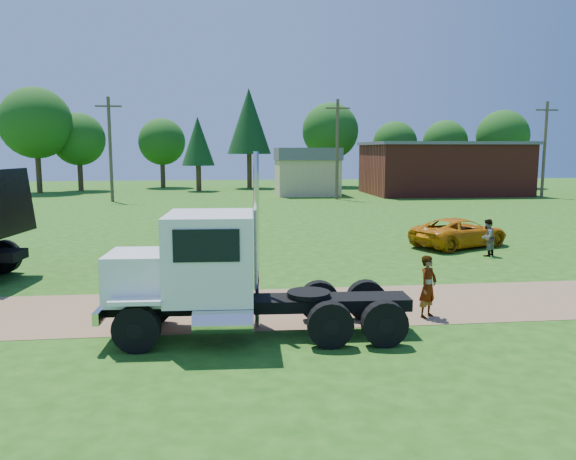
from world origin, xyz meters
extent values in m
plane|color=#1F4A10|center=(0.00, 0.00, 0.00)|extent=(140.00, 140.00, 0.00)
cube|color=brown|center=(0.00, 0.00, 0.01)|extent=(120.00, 4.20, 0.01)
cube|color=black|center=(-3.50, -2.29, 0.77)|extent=(7.26, 1.27, 0.29)
cylinder|color=black|center=(-6.34, -3.18, 0.53)|extent=(1.07, 0.39, 1.06)
cylinder|color=black|center=(-6.34, -3.18, 0.53)|extent=(0.39, 0.37, 0.37)
cylinder|color=black|center=(-6.24, -1.12, 0.53)|extent=(1.07, 0.39, 1.06)
cylinder|color=black|center=(-6.24, -1.12, 0.53)|extent=(0.39, 0.37, 0.37)
cylinder|color=black|center=(-2.01, -3.40, 0.53)|extent=(1.07, 0.39, 1.06)
cylinder|color=black|center=(-2.01, -3.40, 0.53)|extent=(0.39, 0.37, 0.37)
cylinder|color=black|center=(-1.91, -1.34, 0.53)|extent=(1.07, 0.39, 1.06)
cylinder|color=black|center=(-1.91, -1.34, 0.53)|extent=(0.39, 0.37, 0.37)
cylinder|color=black|center=(-0.76, -3.46, 0.53)|extent=(1.07, 0.39, 1.06)
cylinder|color=black|center=(-0.76, -3.46, 0.53)|extent=(0.39, 0.37, 0.37)
cylinder|color=black|center=(-0.66, -1.40, 0.53)|extent=(1.07, 0.39, 1.06)
cylinder|color=black|center=(-0.66, -1.40, 0.53)|extent=(0.39, 0.37, 0.37)
cube|color=white|center=(-6.24, -2.16, 1.49)|extent=(1.81, 1.72, 1.16)
cube|color=silver|center=(-7.11, -2.11, 1.44)|extent=(0.15, 1.45, 0.96)
cube|color=silver|center=(-7.15, -2.11, 0.77)|extent=(0.25, 2.22, 0.29)
cube|color=white|center=(-4.70, -2.23, 1.97)|extent=(2.13, 2.41, 2.02)
cube|color=black|center=(-5.69, -2.18, 2.41)|extent=(0.14, 1.93, 0.82)
cube|color=black|center=(-4.76, -3.40, 2.41)|extent=(1.44, 0.11, 0.72)
cube|color=black|center=(-4.64, -1.07, 2.41)|extent=(1.44, 0.11, 0.72)
cube|color=white|center=(-6.34, -3.18, 1.16)|extent=(1.18, 0.49, 0.10)
cube|color=white|center=(-6.24, -1.12, 1.16)|extent=(1.18, 0.49, 0.10)
cylinder|color=silver|center=(-4.42, -3.35, 0.67)|extent=(1.37, 0.64, 0.58)
cylinder|color=silver|center=(-3.57, -1.76, 2.21)|extent=(0.14, 0.14, 4.43)
cylinder|color=black|center=(-2.35, -2.35, 0.99)|extent=(1.11, 1.11, 0.12)
cylinder|color=black|center=(-12.37, 5.67, 0.61)|extent=(1.26, 0.53, 1.22)
cylinder|color=black|center=(-12.37, 5.67, 0.61)|extent=(0.47, 0.46, 0.43)
imported|color=#C46C09|center=(6.53, 9.18, 0.67)|extent=(5.32, 4.04, 1.34)
imported|color=#999999|center=(1.03, -1.40, 0.84)|extent=(0.73, 0.69, 1.68)
imported|color=#999999|center=(6.72, 6.82, 0.79)|extent=(0.97, 0.95, 1.58)
cube|color=maroon|center=(18.00, 40.00, 2.50)|extent=(15.00, 10.00, 5.00)
cube|color=#58585D|center=(18.00, 40.00, 5.15)|extent=(15.40, 10.40, 0.30)
cube|color=tan|center=(4.00, 40.00, 1.80)|extent=(6.00, 5.00, 3.60)
cube|color=#58585D|center=(4.00, 40.00, 4.10)|extent=(6.20, 5.40, 1.20)
cylinder|color=brown|center=(-14.00, 35.00, 4.50)|extent=(0.28, 0.28, 9.00)
cube|color=brown|center=(-14.00, 35.00, 8.20)|extent=(2.20, 0.14, 0.14)
cylinder|color=brown|center=(6.00, 35.00, 4.50)|extent=(0.28, 0.28, 9.00)
cube|color=brown|center=(6.00, 35.00, 8.20)|extent=(2.20, 0.14, 0.14)
cylinder|color=brown|center=(26.00, 35.00, 4.50)|extent=(0.28, 0.28, 9.00)
cube|color=brown|center=(26.00, 35.00, 8.20)|extent=(2.20, 0.14, 0.14)
cylinder|color=#362616|center=(-23.63, 46.52, 1.96)|extent=(0.56, 0.56, 3.92)
sphere|color=#194B12|center=(-23.63, 46.52, 7.28)|extent=(7.39, 7.39, 7.39)
cylinder|color=#362616|center=(-11.52, 53.57, 1.47)|extent=(0.56, 0.56, 2.95)
sphere|color=#194B12|center=(-11.52, 53.57, 5.47)|extent=(5.55, 5.55, 5.55)
cylinder|color=#362616|center=(-1.20, 51.24, 2.05)|extent=(0.56, 0.56, 4.09)
cone|color=black|center=(-1.20, 51.24, 7.83)|extent=(5.14, 5.14, 7.60)
cylinder|color=#362616|center=(8.82, 53.13, 1.83)|extent=(0.56, 0.56, 3.65)
sphere|color=#194B12|center=(8.82, 53.13, 6.78)|extent=(6.88, 6.88, 6.88)
cylinder|color=#362616|center=(16.81, 52.39, 1.43)|extent=(0.56, 0.56, 2.86)
sphere|color=#194B12|center=(16.81, 52.39, 5.31)|extent=(5.39, 5.39, 5.39)
cylinder|color=#362616|center=(29.17, 49.34, 1.65)|extent=(0.56, 0.56, 3.30)
sphere|color=#194B12|center=(29.17, 49.34, 6.13)|extent=(6.23, 6.23, 6.23)
cylinder|color=#362616|center=(-6.98, 46.99, 1.42)|extent=(0.56, 0.56, 2.85)
cone|color=black|center=(-6.98, 46.99, 5.45)|extent=(3.58, 3.58, 5.29)
cylinder|color=#362616|center=(23.11, 52.03, 1.46)|extent=(0.56, 0.56, 2.91)
sphere|color=#194B12|center=(23.11, 52.03, 5.41)|extent=(5.49, 5.49, 5.49)
cylinder|color=#362616|center=(-20.02, 49.06, 1.53)|extent=(0.56, 0.56, 3.05)
sphere|color=#194B12|center=(-20.02, 49.06, 5.67)|extent=(5.75, 5.75, 5.75)
camera|label=1|loc=(-4.39, -15.49, 4.46)|focal=35.00mm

